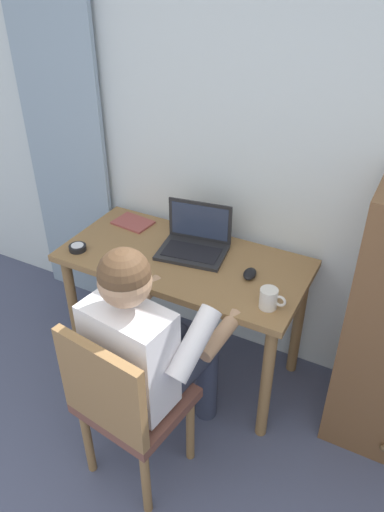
{
  "coord_description": "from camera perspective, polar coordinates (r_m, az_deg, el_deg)",
  "views": [
    {
      "loc": [
        0.53,
        0.02,
        2.12
      ],
      "look_at": [
        -0.37,
        1.73,
        0.84
      ],
      "focal_mm": 34.22,
      "sensor_mm": 36.0,
      "label": 1
    }
  ],
  "objects": [
    {
      "name": "curtain_panel",
      "position": [
        3.04,
        -14.81,
        13.82
      ],
      "size": [
        0.57,
        0.03,
        2.3
      ],
      "primitive_type": "cube",
      "color": "#8EA3B7",
      "rests_on": "ground_plane"
    },
    {
      "name": "wall_back",
      "position": [
        2.4,
        13.41,
        11.44
      ],
      "size": [
        4.8,
        0.05,
        2.5
      ],
      "primitive_type": "cube",
      "color": "silver",
      "rests_on": "ground_plane"
    },
    {
      "name": "computer_mouse",
      "position": [
        2.35,
        6.78,
        -2.08
      ],
      "size": [
        0.07,
        0.11,
        0.03
      ],
      "primitive_type": "ellipsoid",
      "rotation": [
        0.0,
        0.0,
        0.13
      ],
      "color": "black",
      "rests_on": "desk"
    },
    {
      "name": "chair",
      "position": [
        2.12,
        -7.9,
        -16.52
      ],
      "size": [
        0.47,
        0.45,
        0.89
      ],
      "color": "brown",
      "rests_on": "ground_plane"
    },
    {
      "name": "laptop",
      "position": [
        2.51,
        0.34,
        1.72
      ],
      "size": [
        0.37,
        0.3,
        0.24
      ],
      "color": "#232326",
      "rests_on": "desk"
    },
    {
      "name": "notebook_pad",
      "position": [
        2.79,
        -6.91,
        3.9
      ],
      "size": [
        0.22,
        0.17,
        0.01
      ],
      "primitive_type": "cube",
      "rotation": [
        0.0,
        0.0,
        -0.11
      ],
      "color": "#994742",
      "rests_on": "desk"
    },
    {
      "name": "coffee_mug",
      "position": [
        2.16,
        9.0,
        -4.94
      ],
      "size": [
        0.12,
        0.08,
        0.09
      ],
      "color": "silver",
      "rests_on": "desk"
    },
    {
      "name": "desk",
      "position": [
        2.54,
        -0.95,
        -2.28
      ],
      "size": [
        1.26,
        0.61,
        0.74
      ],
      "color": "olive",
      "rests_on": "ground_plane"
    },
    {
      "name": "person_seated",
      "position": [
        2.08,
        -4.92,
        -10.2
      ],
      "size": [
        0.58,
        0.62,
        1.21
      ],
      "color": "#33384C",
      "rests_on": "ground_plane"
    },
    {
      "name": "desk_clock",
      "position": [
        2.6,
        -13.22,
        0.95
      ],
      "size": [
        0.09,
        0.09,
        0.03
      ],
      "color": "black",
      "rests_on": "desk"
    }
  ]
}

